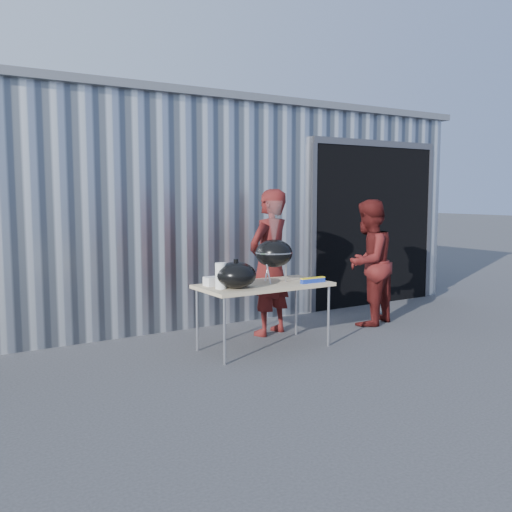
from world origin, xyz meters
TOP-DOWN VIEW (x-y plane):
  - ground at (0.00, 0.00)m, footprint 80.00×80.00m
  - building at (0.92, 4.59)m, footprint 8.20×6.20m
  - folding_table at (0.34, 0.38)m, footprint 1.50×0.75m
  - kettle_grill at (0.49, 0.40)m, footprint 0.43×0.43m
  - grill_lid at (-0.09, 0.28)m, footprint 0.44×0.44m
  - paper_towels at (-0.25, 0.33)m, footprint 0.12×0.12m
  - white_tub at (-0.21, 0.55)m, footprint 0.20×0.15m
  - foil_box at (0.84, 0.13)m, footprint 0.32×0.05m
  - person_cook at (0.77, 0.91)m, footprint 0.77×0.63m
  - person_bystander at (2.19, 0.65)m, footprint 0.99×0.88m

SIDE VIEW (x-z plane):
  - ground at x=0.00m, z-range 0.00..0.00m
  - folding_table at x=0.34m, z-range 0.33..1.08m
  - foil_box at x=0.84m, z-range 0.75..0.81m
  - white_tub at x=-0.21m, z-range 0.75..0.85m
  - person_bystander at x=2.19m, z-range 0.00..1.69m
  - paper_towels at x=-0.25m, z-range 0.75..1.03m
  - grill_lid at x=-0.09m, z-range 0.74..1.05m
  - person_cook at x=0.77m, z-range 0.00..1.82m
  - kettle_grill at x=0.49m, z-range 0.70..1.64m
  - building at x=0.92m, z-range -0.01..3.09m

